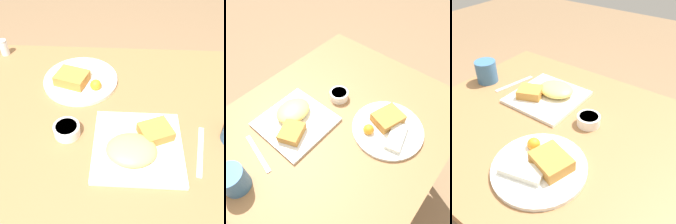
# 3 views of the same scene
# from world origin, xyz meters

# --- Properties ---
(ground_plane) EXTENTS (8.00, 8.00, 0.00)m
(ground_plane) POSITION_xyz_m (0.00, 0.00, 0.00)
(ground_plane) COLOR #846647
(dining_table) EXTENTS (1.05, 0.87, 0.76)m
(dining_table) POSITION_xyz_m (0.00, 0.00, 0.67)
(dining_table) COLOR olive
(dining_table) RESTS_ON ground_plane
(plate_square_near) EXTENTS (0.28, 0.28, 0.06)m
(plate_square_near) POSITION_xyz_m (0.12, -0.13, 0.78)
(plate_square_near) COLOR white
(plate_square_near) RESTS_ON dining_table
(plate_oval_far) EXTENTS (0.29, 0.29, 0.05)m
(plate_oval_far) POSITION_xyz_m (-0.10, 0.18, 0.77)
(plate_oval_far) COLOR white
(plate_oval_far) RESTS_ON dining_table
(sauce_ramekin) EXTENTS (0.09, 0.09, 0.04)m
(sauce_ramekin) POSITION_xyz_m (-0.11, -0.08, 0.78)
(sauce_ramekin) COLOR white
(sauce_ramekin) RESTS_ON dining_table
(salt_shaker) EXTENTS (0.04, 0.04, 0.07)m
(salt_shaker) POSITION_xyz_m (-0.47, 0.36, 0.79)
(salt_shaker) COLOR white
(salt_shaker) RESTS_ON dining_table
(butter_knife) EXTENTS (0.06, 0.19, 0.00)m
(butter_knife) POSITION_xyz_m (0.32, -0.13, 0.76)
(butter_knife) COLOR silver
(butter_knife) RESTS_ON dining_table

